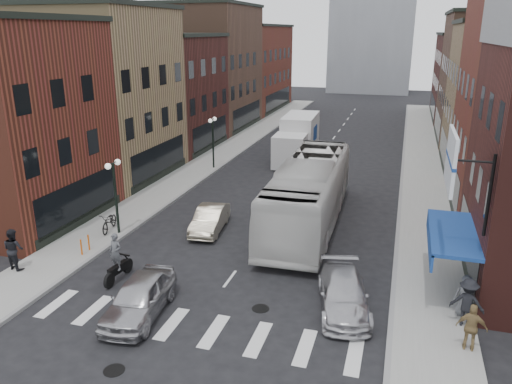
# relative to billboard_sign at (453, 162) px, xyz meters

# --- Properties ---
(ground) EXTENTS (160.00, 160.00, 0.00)m
(ground) POSITION_rel_billboard_sign_xyz_m (-8.59, -0.50, -6.13)
(ground) COLOR black
(ground) RESTS_ON ground
(sidewalk_left) EXTENTS (3.00, 74.00, 0.15)m
(sidewalk_left) POSITION_rel_billboard_sign_xyz_m (-17.09, 21.50, -6.06)
(sidewalk_left) COLOR gray
(sidewalk_left) RESTS_ON ground
(sidewalk_right) EXTENTS (3.00, 74.00, 0.15)m
(sidewalk_right) POSITION_rel_billboard_sign_xyz_m (-0.09, 21.50, -6.06)
(sidewalk_right) COLOR gray
(sidewalk_right) RESTS_ON ground
(curb_left) EXTENTS (0.20, 74.00, 0.16)m
(curb_left) POSITION_rel_billboard_sign_xyz_m (-15.59, 21.50, -6.13)
(curb_left) COLOR gray
(curb_left) RESTS_ON ground
(curb_right) EXTENTS (0.20, 74.00, 0.16)m
(curb_right) POSITION_rel_billboard_sign_xyz_m (-1.59, 21.50, -6.13)
(curb_right) COLOR gray
(curb_right) RESTS_ON ground
(crosswalk_stripes) EXTENTS (12.00, 2.20, 0.01)m
(crosswalk_stripes) POSITION_rel_billboard_sign_xyz_m (-8.59, -3.50, -6.13)
(crosswalk_stripes) COLOR silver
(crosswalk_stripes) RESTS_ON ground
(bldg_left_mid_a) EXTENTS (10.30, 10.20, 12.30)m
(bldg_left_mid_a) POSITION_rel_billboard_sign_xyz_m (-23.58, 13.50, 0.02)
(bldg_left_mid_a) COLOR #9D8456
(bldg_left_mid_a) RESTS_ON ground
(bldg_left_mid_b) EXTENTS (10.30, 10.20, 10.30)m
(bldg_left_mid_b) POSITION_rel_billboard_sign_xyz_m (-23.58, 23.50, -0.98)
(bldg_left_mid_b) COLOR #3F1A16
(bldg_left_mid_b) RESTS_ON ground
(bldg_left_far_a) EXTENTS (10.30, 12.20, 13.30)m
(bldg_left_far_a) POSITION_rel_billboard_sign_xyz_m (-23.58, 34.50, 0.52)
(bldg_left_far_a) COLOR brown
(bldg_left_far_a) RESTS_ON ground
(bldg_left_far_b) EXTENTS (10.30, 16.20, 11.30)m
(bldg_left_far_b) POSITION_rel_billboard_sign_xyz_m (-23.58, 48.50, -0.48)
(bldg_left_far_b) COLOR brown
(bldg_left_far_b) RESTS_ON ground
(bldg_right_far_a) EXTENTS (10.30, 12.20, 12.30)m
(bldg_right_far_a) POSITION_rel_billboard_sign_xyz_m (6.41, 34.50, 0.02)
(bldg_right_far_a) COLOR brown
(bldg_right_far_a) RESTS_ON ground
(bldg_right_far_b) EXTENTS (10.30, 16.20, 10.30)m
(bldg_right_far_b) POSITION_rel_billboard_sign_xyz_m (6.41, 48.50, -0.98)
(bldg_right_far_b) COLOR #3F1A16
(bldg_right_far_b) RESTS_ON ground
(awning_blue) EXTENTS (1.80, 5.00, 0.78)m
(awning_blue) POSITION_rel_billboard_sign_xyz_m (0.34, 2.00, -3.50)
(awning_blue) COLOR navy
(awning_blue) RESTS_ON ground
(billboard_sign) EXTENTS (1.52, 3.00, 3.70)m
(billboard_sign) POSITION_rel_billboard_sign_xyz_m (0.00, 0.00, 0.00)
(billboard_sign) COLOR black
(billboard_sign) RESTS_ON ground
(streetlamp_near) EXTENTS (0.32, 1.22, 4.11)m
(streetlamp_near) POSITION_rel_billboard_sign_xyz_m (-15.99, 3.50, -3.22)
(streetlamp_near) COLOR black
(streetlamp_near) RESTS_ON ground
(streetlamp_far) EXTENTS (0.32, 1.22, 4.11)m
(streetlamp_far) POSITION_rel_billboard_sign_xyz_m (-15.99, 17.50, -3.22)
(streetlamp_far) COLOR black
(streetlamp_far) RESTS_ON ground
(bike_rack) EXTENTS (0.08, 0.68, 0.80)m
(bike_rack) POSITION_rel_billboard_sign_xyz_m (-16.19, 0.80, -5.58)
(bike_rack) COLOR #D8590C
(bike_rack) RESTS_ON sidewalk_left
(box_truck) EXTENTS (2.82, 8.52, 3.67)m
(box_truck) POSITION_rel_billboard_sign_xyz_m (-10.30, 22.38, -4.32)
(box_truck) COLOR silver
(box_truck) RESTS_ON ground
(motorcycle_rider) EXTENTS (0.65, 2.18, 2.22)m
(motorcycle_rider) POSITION_rel_billboard_sign_xyz_m (-13.25, -1.04, -5.09)
(motorcycle_rider) COLOR black
(motorcycle_rider) RESTS_ON ground
(transit_bus) EXTENTS (3.45, 13.52, 3.75)m
(transit_bus) POSITION_rel_billboard_sign_xyz_m (-6.53, 8.01, -4.26)
(transit_bus) COLOR silver
(transit_bus) RESTS_ON ground
(sedan_left_near) EXTENTS (2.25, 4.62, 1.52)m
(sedan_left_near) POSITION_rel_billboard_sign_xyz_m (-10.92, -3.26, -5.37)
(sedan_left_near) COLOR #AFAFB4
(sedan_left_near) RESTS_ON ground
(sedan_left_far) EXTENTS (1.89, 4.18, 1.33)m
(sedan_left_far) POSITION_rel_billboard_sign_xyz_m (-11.52, 5.50, -5.47)
(sedan_left_far) COLOR beige
(sedan_left_far) RESTS_ON ground
(curb_car) EXTENTS (2.80, 4.88, 1.33)m
(curb_car) POSITION_rel_billboard_sign_xyz_m (-3.46, -0.60, -5.47)
(curb_car) COLOR #BAB9BE
(curb_car) RESTS_ON ground
(parked_bicycle) EXTENTS (1.10, 2.07, 1.03)m
(parked_bicycle) POSITION_rel_billboard_sign_xyz_m (-16.60, 3.62, -5.47)
(parked_bicycle) COLOR black
(parked_bicycle) RESTS_ON sidewalk_left
(ped_left_solo) EXTENTS (1.03, 0.73, 1.92)m
(ped_left_solo) POSITION_rel_billboard_sign_xyz_m (-18.19, -1.61, -5.02)
(ped_left_solo) COLOR black
(ped_left_solo) RESTS_ON sidewalk_left
(ped_right_a) EXTENTS (1.30, 0.83, 1.87)m
(ped_right_a) POSITION_rel_billboard_sign_xyz_m (1.01, -0.64, -5.05)
(ped_right_a) COLOR black
(ped_right_a) RESTS_ON sidewalk_right
(ped_right_b) EXTENTS (1.06, 0.62, 1.71)m
(ped_right_b) POSITION_rel_billboard_sign_xyz_m (1.01, -2.20, -5.13)
(ped_right_b) COLOR olive
(ped_right_b) RESTS_ON sidewalk_right
(ped_right_c) EXTENTS (0.86, 0.62, 1.63)m
(ped_right_c) POSITION_rel_billboard_sign_xyz_m (1.01, 0.07, -5.17)
(ped_right_c) COLOR #5A5D62
(ped_right_c) RESTS_ON sidewalk_right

